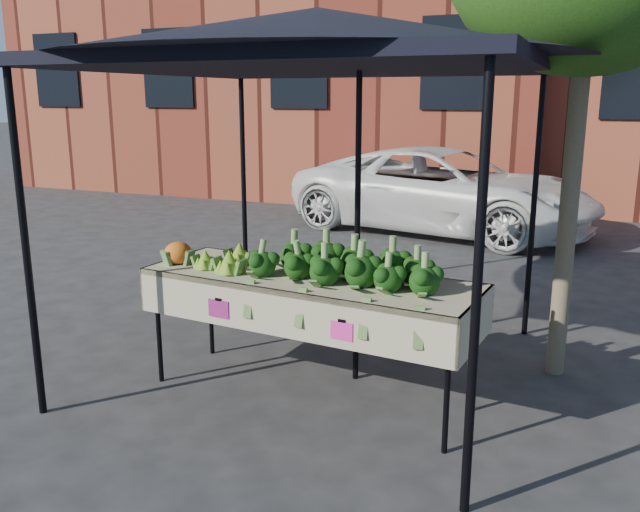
{
  "coord_description": "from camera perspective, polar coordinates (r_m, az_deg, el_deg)",
  "views": [
    {
      "loc": [
        1.96,
        -4.02,
        2.12
      ],
      "look_at": [
        0.17,
        0.27,
        1.0
      ],
      "focal_mm": 37.15,
      "sensor_mm": 36.0,
      "label": 1
    }
  ],
  "objects": [
    {
      "name": "broccoli_heap",
      "position": [
        4.52,
        2.36,
        -0.32
      ],
      "size": [
        1.38,
        0.58,
        0.28
      ],
      "primitive_type": "ellipsoid",
      "color": "black",
      "rests_on": "table"
    },
    {
      "name": "ground",
      "position": [
        4.95,
        -3.03,
        -11.82
      ],
      "size": [
        90.0,
        90.0,
        0.0
      ],
      "primitive_type": "plane",
      "color": "#262628"
    },
    {
      "name": "street_tree",
      "position": [
        5.22,
        21.26,
        11.12
      ],
      "size": [
        2.01,
        2.01,
        3.96
      ],
      "primitive_type": null,
      "color": "#1E4C14",
      "rests_on": "ground"
    },
    {
      "name": "table",
      "position": [
        4.77,
        -0.93,
        -6.96
      ],
      "size": [
        2.46,
        1.02,
        0.9
      ],
      "color": "#BCAF8E",
      "rests_on": "ground"
    },
    {
      "name": "cauliflower_pair",
      "position": [
        5.07,
        -12.13,
        0.42
      ],
      "size": [
        0.21,
        0.21,
        0.19
      ],
      "primitive_type": "ellipsoid",
      "color": "orange",
      "rests_on": "table"
    },
    {
      "name": "romanesco_cluster",
      "position": [
        4.89,
        -8.19,
        0.23
      ],
      "size": [
        0.44,
        0.48,
        0.21
      ],
      "primitive_type": "ellipsoid",
      "color": "#83BA37",
      "rests_on": "table"
    },
    {
      "name": "vehicle",
      "position": [
        10.69,
        11.03,
        14.83
      ],
      "size": [
        1.74,
        2.43,
        4.81
      ],
      "primitive_type": "imported",
      "rotation": [
        0.0,
        0.0,
        1.38
      ],
      "color": "white",
      "rests_on": "ground"
    },
    {
      "name": "canopy",
      "position": [
        5.03,
        -0.2,
        4.96
      ],
      "size": [
        3.16,
        3.16,
        2.74
      ],
      "primitive_type": null,
      "color": "black",
      "rests_on": "ground"
    }
  ]
}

